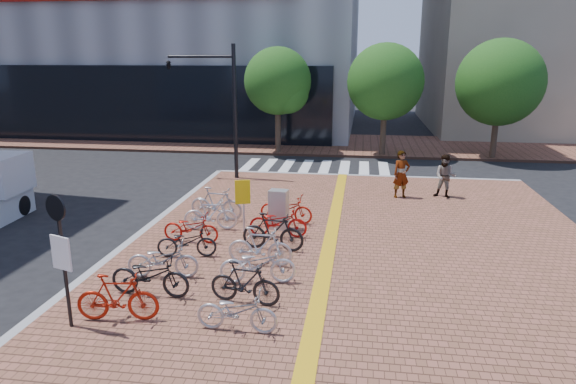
% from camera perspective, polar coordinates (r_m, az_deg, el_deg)
% --- Properties ---
extents(ground, '(120.00, 120.00, 0.00)m').
position_cam_1_polar(ground, '(13.28, -4.95, -9.93)').
color(ground, black).
rests_on(ground, ground).
extents(kerb_north, '(14.00, 0.25, 0.15)m').
position_cam_1_polar(kerb_north, '(24.34, 8.44, 1.69)').
color(kerb_north, gray).
rests_on(kerb_north, ground).
extents(far_sidewalk, '(70.00, 8.00, 0.15)m').
position_cam_1_polar(far_sidewalk, '(33.29, 3.29, 5.36)').
color(far_sidewalk, brown).
rests_on(far_sidewalk, ground).
extents(building_beige, '(20.00, 18.00, 18.00)m').
position_cam_1_polar(building_beige, '(46.40, 28.76, 17.38)').
color(building_beige, gray).
rests_on(building_beige, ground).
extents(crosswalk, '(7.50, 4.00, 0.01)m').
position_cam_1_polar(crosswalk, '(26.41, 3.01, 2.71)').
color(crosswalk, silver).
rests_on(crosswalk, ground).
extents(street_trees, '(16.20, 4.60, 6.35)m').
position_cam_1_polar(street_trees, '(29.29, 12.85, 11.65)').
color(street_trees, '#38281E').
rests_on(street_trees, far_sidewalk).
extents(bike_0, '(1.78, 0.72, 1.04)m').
position_cam_1_polar(bike_0, '(11.51, -18.42, -11.07)').
color(bike_0, '#A11C0B').
rests_on(bike_0, sidewalk).
extents(bike_1, '(1.94, 0.74, 1.00)m').
position_cam_1_polar(bike_1, '(12.42, -15.09, -8.93)').
color(bike_1, black).
rests_on(bike_1, sidewalk).
extents(bike_2, '(1.86, 0.85, 0.94)m').
position_cam_1_polar(bike_2, '(13.33, -13.73, -7.30)').
color(bike_2, '#ADADB1').
rests_on(bike_2, sidewalk).
extents(bike_3, '(1.71, 0.85, 0.86)m').
position_cam_1_polar(bike_3, '(14.53, -11.19, -5.46)').
color(bike_3, black).
rests_on(bike_3, sidewalk).
extents(bike_4, '(1.73, 0.66, 0.90)m').
position_cam_1_polar(bike_4, '(15.62, -10.74, -3.92)').
color(bike_4, '#B1160C').
rests_on(bike_4, sidewalk).
extents(bike_5, '(1.76, 0.73, 1.03)m').
position_cam_1_polar(bike_5, '(16.58, -8.61, -2.47)').
color(bike_5, silver).
rests_on(bike_5, sidewalk).
extents(bike_6, '(1.93, 0.78, 1.12)m').
position_cam_1_polar(bike_6, '(17.58, -7.98, -1.27)').
color(bike_6, '#A6A6AA').
rests_on(bike_6, sidewalk).
extents(bike_7, '(1.69, 0.63, 0.88)m').
position_cam_1_polar(bike_7, '(10.64, -5.71, -13.03)').
color(bike_7, '#A8A8AD').
rests_on(bike_7, sidewalk).
extents(bike_8, '(1.70, 0.70, 0.99)m').
position_cam_1_polar(bike_8, '(11.68, -4.83, -10.04)').
color(bike_8, black).
rests_on(bike_8, sidewalk).
extents(bike_9, '(1.95, 0.96, 0.98)m').
position_cam_1_polar(bike_9, '(12.66, -3.39, -8.00)').
color(bike_9, silver).
rests_on(bike_9, sidewalk).
extents(bike_10, '(1.77, 0.55, 1.05)m').
position_cam_1_polar(bike_10, '(13.67, -3.12, -6.06)').
color(bike_10, '#BDBCC2').
rests_on(bike_10, sidewalk).
extents(bike_11, '(1.87, 0.73, 1.10)m').
position_cam_1_polar(bike_11, '(14.70, -1.70, -4.44)').
color(bike_11, black).
rests_on(bike_11, sidewalk).
extents(bike_12, '(1.80, 0.66, 0.94)m').
position_cam_1_polar(bike_12, '(15.79, -1.10, -3.35)').
color(bike_12, red).
rests_on(bike_12, sidewalk).
extents(bike_13, '(1.90, 0.93, 0.95)m').
position_cam_1_polar(bike_13, '(17.13, -0.21, -1.86)').
color(bike_13, red).
rests_on(bike_13, sidewalk).
extents(pedestrian_a, '(0.80, 0.66, 1.86)m').
position_cam_1_polar(pedestrian_a, '(20.55, 12.48, 1.93)').
color(pedestrian_a, gray).
rests_on(pedestrian_a, sidewalk).
extents(pedestrian_b, '(0.99, 0.88, 1.71)m').
position_cam_1_polar(pedestrian_b, '(21.01, 17.08, 1.68)').
color(pedestrian_b, '#4F5564').
rests_on(pedestrian_b, sidewalk).
extents(utility_box, '(0.64, 0.50, 1.28)m').
position_cam_1_polar(utility_box, '(16.48, -1.05, -1.95)').
color(utility_box, '#BBBAC0').
rests_on(utility_box, sidewalk).
extents(yellow_sign, '(0.46, 0.19, 1.75)m').
position_cam_1_polar(yellow_sign, '(15.85, -5.00, -0.55)').
color(yellow_sign, '#B7B7BC').
rests_on(yellow_sign, sidewalk).
extents(notice_sign, '(0.51, 0.21, 2.83)m').
position_cam_1_polar(notice_sign, '(11.12, -23.93, -5.46)').
color(notice_sign, black).
rests_on(notice_sign, sidewalk).
extents(traffic_light_pole, '(3.19, 1.23, 5.93)m').
position_cam_1_polar(traffic_light_pole, '(23.48, -9.29, 11.47)').
color(traffic_light_pole, black).
rests_on(traffic_light_pole, sidewalk).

